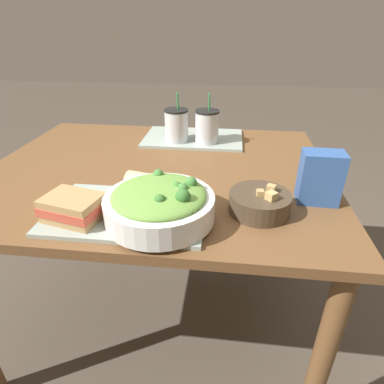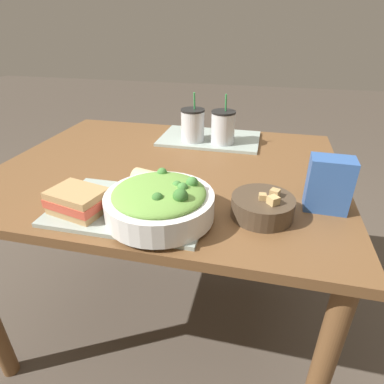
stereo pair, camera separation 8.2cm
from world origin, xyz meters
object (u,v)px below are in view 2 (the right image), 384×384
Objects in this scene: soup_bowl at (263,206)px; drink_cup_dark at (193,126)px; baguette_near at (158,183)px; sandwich_near at (78,201)px; chip_bag at (329,184)px; salad_bowl at (160,201)px; drink_cup_red at (223,128)px.

drink_cup_dark is (-0.32, 0.53, 0.04)m from soup_bowl.
drink_cup_dark is at bearing 15.42° from baguette_near.
chip_bag is at bearing 28.92° from sandwich_near.
soup_bowl is at bearing -58.90° from drink_cup_dark.
soup_bowl is 1.10× the size of chip_bag.
baguette_near is (-0.31, 0.05, 0.01)m from soup_bowl.
drink_cup_red is (0.08, 0.61, 0.02)m from salad_bowl.
drink_cup_red is at bearing 109.66° from soup_bowl.
sandwich_near reaches higher than baguette_near.
salad_bowl is 0.61m from drink_cup_dark.
drink_cup_red is (0.12, 0.48, 0.03)m from baguette_near.
sandwich_near is 1.10× the size of chip_bag.
salad_bowl is at bearing -144.84° from baguette_near.
drink_cup_dark is (-0.01, 0.48, 0.03)m from baguette_near.
drink_cup_red reaches higher than soup_bowl.
baguette_near is 0.85× the size of drink_cup_red.
soup_bowl reaches higher than baguette_near.
baguette_near is at bearing 53.76° from sandwich_near.
drink_cup_red is (-0.19, 0.53, 0.04)m from soup_bowl.
soup_bowl is 0.56m from drink_cup_red.
soup_bowl is at bearing 25.47° from sandwich_near.
soup_bowl is at bearing -70.34° from drink_cup_red.
soup_bowl is at bearing -153.03° from chip_bag.
drink_cup_red reaches higher than salad_bowl.
drink_cup_red is at bearing 0.00° from drink_cup_dark.
soup_bowl is 0.19m from chip_bag.
drink_cup_dark is 0.66m from chip_bag.
chip_bag is (0.43, 0.16, 0.02)m from salad_bowl.
baguette_near is 0.48m from drink_cup_dark.
soup_bowl is at bearing -83.61° from baguette_near.
chip_bag reaches higher than soup_bowl.
salad_bowl is 1.69× the size of soup_bowl.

